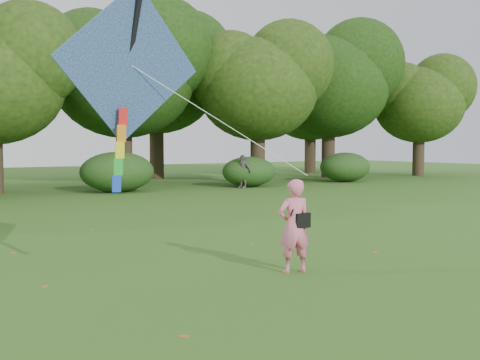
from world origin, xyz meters
TOP-DOWN VIEW (x-y plane):
  - ground at (0.00, 0.00)m, footprint 100.00×100.00m
  - man_kite_flyer at (-0.84, -0.32)m, footprint 0.67×0.52m
  - bystander_right at (9.16, 16.72)m, footprint 0.78×1.07m
  - crossbody_bag at (-0.72, -0.35)m, footprint 0.43×0.20m
  - flying_kite at (-3.67, 0.19)m, footprint 4.31×0.93m
  - tree_line at (1.67, 22.88)m, footprint 54.70×15.30m
  - shrub_band at (-0.72, 17.60)m, footprint 39.15×3.22m
  - fallen_leaves at (-0.42, 3.95)m, footprint 10.57×14.77m

SIDE VIEW (x-z plane):
  - ground at x=0.00m, z-range 0.00..0.00m
  - fallen_leaves at x=-0.42m, z-range 0.00..0.01m
  - man_kite_flyer at x=-0.84m, z-range 0.00..1.65m
  - bystander_right at x=9.16m, z-range 0.00..1.69m
  - shrub_band at x=-0.72m, z-range -0.08..1.79m
  - crossbody_bag at x=-0.72m, z-range 0.59..1.27m
  - flying_kite at x=-3.67m, z-range 1.85..5.04m
  - tree_line at x=1.67m, z-range 0.86..10.35m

